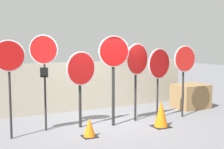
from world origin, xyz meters
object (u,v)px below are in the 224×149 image
Objects in this scene: stop_sign_2 at (81,74)px; stop_sign_5 at (159,67)px; stop_sign_6 at (185,64)px; stop_sign_0 at (9,64)px; stop_sign_1 at (44,58)px; traffic_cone_0 at (161,114)px; traffic_cone_1 at (89,128)px; stop_sign_4 at (137,65)px; storage_crate at (191,96)px; stop_sign_3 at (114,62)px.

stop_sign_2 is 2.53m from stop_sign_5.
stop_sign_6 reaches higher than stop_sign_5.
stop_sign_1 is (0.94, 0.33, 0.11)m from stop_sign_0.
stop_sign_5 is at bearing 59.62° from traffic_cone_0.
traffic_cone_1 is at bearing -16.98° from stop_sign_1.
stop_sign_4 reaches higher than storage_crate.
stop_sign_0 is at bearing 158.97° from traffic_cone_1.
stop_sign_1 is 3.56m from stop_sign_5.
traffic_cone_0 is at bearing -156.22° from stop_sign_6.
traffic_cone_0 is (0.28, -0.89, -1.35)m from stop_sign_4.
stop_sign_5 is 0.89m from stop_sign_6.
stop_sign_1 is 1.01× the size of stop_sign_3.
stop_sign_4 is 1.63m from stop_sign_6.
stop_sign_3 is at bearing 176.55° from stop_sign_6.
stop_sign_4 is 4.84× the size of traffic_cone_1.
stop_sign_0 is 2.11× the size of storage_crate.
stop_sign_6 is (0.87, -0.15, 0.06)m from stop_sign_5.
stop_sign_3 is at bearing -165.67° from storage_crate.
stop_sign_2 is at bearing 12.90° from stop_sign_0.
stop_sign_0 is 1.12× the size of stop_sign_5.
stop_sign_1 is at bearing 162.31° from stop_sign_5.
stop_sign_0 is 1.99m from stop_sign_2.
traffic_cone_0 is at bearing -39.14° from stop_sign_2.
storage_crate is (4.54, 0.69, -1.09)m from stop_sign_2.
stop_sign_3 reaches higher than storage_crate.
stop_sign_1 is 2.22× the size of storage_crate.
traffic_cone_0 is at bearing -90.00° from stop_sign_4.
stop_sign_6 is at bearing -22.68° from stop_sign_5.
stop_sign_3 is 3.40× the size of traffic_cone_0.
traffic_cone_0 is 2.97m from storage_crate.
stop_sign_2 is 1.83× the size of storage_crate.
stop_sign_4 is (0.88, 0.18, -0.12)m from stop_sign_3.
stop_sign_0 is at bearing -170.40° from stop_sign_3.
stop_sign_2 reaches higher than storage_crate.
stop_sign_5 reaches higher than stop_sign_2.
traffic_cone_0 is 2.19m from traffic_cone_1.
traffic_cone_1 is (-1.03, -0.67, -1.61)m from stop_sign_3.
stop_sign_2 is 0.94× the size of stop_sign_6.
stop_sign_3 is 1.13× the size of stop_sign_6.
stop_sign_5 is at bearing 168.53° from stop_sign_6.
stop_sign_6 is (4.40, -0.43, -0.28)m from stop_sign_1.
stop_sign_4 is at bearing 107.35° from traffic_cone_0.
stop_sign_1 is at bearing 160.75° from traffic_cone_0.
storage_crate is (4.66, 1.59, 0.19)m from traffic_cone_1.
stop_sign_0 reaches higher than stop_sign_2.
stop_sign_3 is at bearing 32.84° from traffic_cone_1.
stop_sign_3 reaches higher than traffic_cone_1.
stop_sign_1 reaches higher than traffic_cone_1.
stop_sign_5 is at bearing 7.64° from stop_sign_0.
stop_sign_0 is 5.35m from stop_sign_6.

